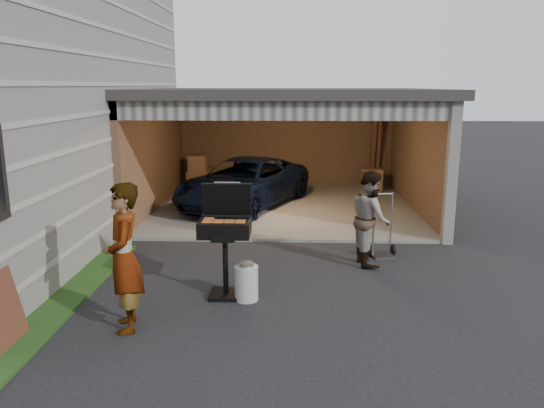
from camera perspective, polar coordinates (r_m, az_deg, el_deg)
The scene contains 10 objects.
ground at distance 7.08m, azimuth -5.46°, elevation -12.29°, with size 80.00×80.00×0.00m, color black.
groundcover_strip at distance 6.87m, azimuth -26.20°, elevation -14.14°, with size 0.50×8.00×0.06m, color #193814.
garage at distance 13.20m, azimuth 1.51°, elevation 7.83°, with size 6.80×6.30×2.90m.
minivan at distance 13.06m, azimuth -3.02°, elevation 2.07°, with size 1.94×4.21×1.17m, color black.
woman at distance 6.72m, azimuth -15.63°, elevation -5.61°, with size 0.68×0.44×1.85m, color #C8D5FC.
man at distance 9.05m, azimuth 10.54°, elevation -1.48°, with size 0.78×0.61×1.60m, color #4F311F.
bbq_grill at distance 7.53m, azimuth -5.06°, elevation -2.97°, with size 0.72×0.63×1.61m.
propane_tank at distance 7.57m, azimuth -2.77°, elevation -8.49°, with size 0.33×0.33×0.50m, color #B8B9B4.
plywood_panel at distance 6.88m, azimuth -27.15°, elevation -10.45°, with size 0.04×0.80×0.89m, color #4E271B.
hand_truck at distance 9.62m, azimuth 11.80°, elevation -4.28°, with size 0.50×0.42×1.15m.
Camera 1 is at (0.89, -6.36, 2.98)m, focal length 35.00 mm.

